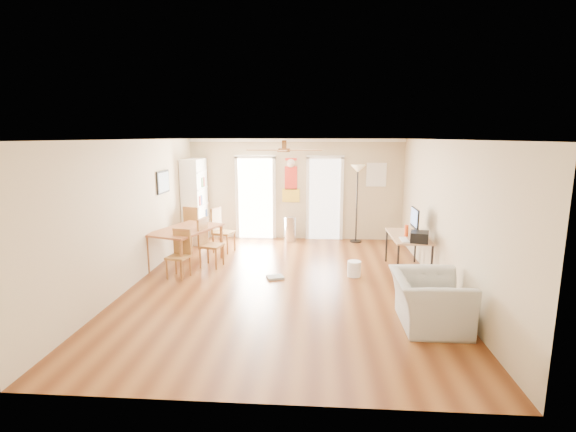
# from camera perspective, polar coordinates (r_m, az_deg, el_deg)

# --- Properties ---
(floor) EXTENTS (7.00, 7.00, 0.00)m
(floor) POSITION_cam_1_polar(r_m,az_deg,el_deg) (7.73, -0.31, -9.25)
(floor) COLOR brown
(floor) RESTS_ON ground
(ceiling) EXTENTS (5.50, 7.00, 0.00)m
(ceiling) POSITION_cam_1_polar(r_m,az_deg,el_deg) (7.26, -0.33, 10.42)
(ceiling) COLOR silver
(ceiling) RESTS_ON floor
(wall_back) EXTENTS (5.50, 0.04, 2.60)m
(wall_back) POSITION_cam_1_polar(r_m,az_deg,el_deg) (10.84, 1.07, 3.64)
(wall_back) COLOR beige
(wall_back) RESTS_ON floor
(wall_front) EXTENTS (5.50, 0.04, 2.60)m
(wall_front) POSITION_cam_1_polar(r_m,az_deg,el_deg) (4.01, -4.13, -8.86)
(wall_front) COLOR beige
(wall_front) RESTS_ON floor
(wall_left) EXTENTS (0.04, 7.00, 2.60)m
(wall_left) POSITION_cam_1_polar(r_m,az_deg,el_deg) (8.07, -20.20, 0.51)
(wall_left) COLOR beige
(wall_left) RESTS_ON floor
(wall_right) EXTENTS (0.04, 7.00, 2.60)m
(wall_right) POSITION_cam_1_polar(r_m,az_deg,el_deg) (7.68, 20.58, -0.00)
(wall_right) COLOR beige
(wall_right) RESTS_ON floor
(crown_molding) EXTENTS (5.50, 7.00, 0.08)m
(crown_molding) POSITION_cam_1_polar(r_m,az_deg,el_deg) (7.26, -0.33, 10.10)
(crown_molding) COLOR white
(crown_molding) RESTS_ON wall_back
(kitchen_doorway) EXTENTS (0.90, 0.10, 2.10)m
(kitchen_doorway) POSITION_cam_1_polar(r_m,az_deg,el_deg) (10.96, -4.44, 2.37)
(kitchen_doorway) COLOR white
(kitchen_doorway) RESTS_ON wall_back
(bathroom_doorway) EXTENTS (0.80, 0.10, 2.10)m
(bathroom_doorway) POSITION_cam_1_polar(r_m,az_deg,el_deg) (10.84, 5.02, 2.27)
(bathroom_doorway) COLOR white
(bathroom_doorway) RESTS_ON wall_back
(wall_decal) EXTENTS (0.46, 0.03, 1.10)m
(wall_decal) POSITION_cam_1_polar(r_m,az_deg,el_deg) (10.79, 0.40, 4.95)
(wall_decal) COLOR red
(wall_decal) RESTS_ON wall_back
(ac_grille) EXTENTS (0.50, 0.04, 0.60)m
(ac_grille) POSITION_cam_1_polar(r_m,az_deg,el_deg) (10.85, 11.99, 5.55)
(ac_grille) COLOR white
(ac_grille) RESTS_ON wall_back
(framed_poster) EXTENTS (0.04, 0.66, 0.48)m
(framed_poster) POSITION_cam_1_polar(r_m,az_deg,el_deg) (9.28, -16.72, 4.48)
(framed_poster) COLOR black
(framed_poster) RESTS_ON wall_left
(ceiling_fan) EXTENTS (1.24, 1.24, 0.20)m
(ceiling_fan) POSITION_cam_1_polar(r_m,az_deg,el_deg) (6.96, -0.52, 9.00)
(ceiling_fan) COLOR #593819
(ceiling_fan) RESTS_ON ceiling
(bookshelf) EXTENTS (0.49, 0.98, 2.11)m
(bookshelf) POSITION_cam_1_polar(r_m,az_deg,el_deg) (10.75, -12.63, 2.01)
(bookshelf) COLOR white
(bookshelf) RESTS_ON floor
(dining_table) EXTENTS (1.38, 1.77, 0.78)m
(dining_table) POSITION_cam_1_polar(r_m,az_deg,el_deg) (8.96, -13.71, -4.13)
(dining_table) COLOR brown
(dining_table) RESTS_ON floor
(dining_chair_right_a) EXTENTS (0.52, 0.52, 1.03)m
(dining_chair_right_a) POSITION_cam_1_polar(r_m,az_deg,el_deg) (9.79, -8.78, -1.93)
(dining_chair_right_a) COLOR olive
(dining_chair_right_a) RESTS_ON floor
(dining_chair_right_b) EXTENTS (0.49, 0.49, 1.00)m
(dining_chair_right_b) POSITION_cam_1_polar(r_m,az_deg,el_deg) (8.71, -10.42, -3.65)
(dining_chair_right_b) COLOR #A77336
(dining_chair_right_b) RESTS_ON floor
(dining_chair_near) EXTENTS (0.45, 0.45, 0.91)m
(dining_chair_near) POSITION_cam_1_polar(r_m,az_deg,el_deg) (8.19, -14.81, -5.10)
(dining_chair_near) COLOR olive
(dining_chair_near) RESTS_ON floor
(dining_chair_far) EXTENTS (0.52, 0.52, 1.01)m
(dining_chair_far) POSITION_cam_1_polar(r_m,az_deg,el_deg) (10.31, -12.47, -1.46)
(dining_chair_far) COLOR olive
(dining_chair_far) RESTS_ON floor
(trash_can) EXTENTS (0.34, 0.34, 0.64)m
(trash_can) POSITION_cam_1_polar(r_m,az_deg,el_deg) (10.67, 0.28, -1.82)
(trash_can) COLOR silver
(trash_can) RESTS_ON floor
(torchiere_lamp) EXTENTS (0.46, 0.46, 1.96)m
(torchiere_lamp) POSITION_cam_1_polar(r_m,az_deg,el_deg) (10.64, 9.39, 1.63)
(torchiere_lamp) COLOR black
(torchiere_lamp) RESTS_ON floor
(computer_desk) EXTENTS (0.69, 1.37, 0.74)m
(computer_desk) POSITION_cam_1_polar(r_m,az_deg,el_deg) (8.63, 16.00, -4.95)
(computer_desk) COLOR tan
(computer_desk) RESTS_ON floor
(imac) EXTENTS (0.20, 0.58, 0.54)m
(imac) POSITION_cam_1_polar(r_m,az_deg,el_deg) (8.53, 16.94, -0.77)
(imac) COLOR black
(imac) RESTS_ON computer_desk
(keyboard) EXTENTS (0.13, 0.40, 0.02)m
(keyboard) POSITION_cam_1_polar(r_m,az_deg,el_deg) (8.15, 15.61, -3.13)
(keyboard) COLOR silver
(keyboard) RESTS_ON computer_desk
(printer) EXTENTS (0.40, 0.44, 0.19)m
(printer) POSITION_cam_1_polar(r_m,az_deg,el_deg) (8.07, 17.55, -2.73)
(printer) COLOR black
(printer) RESTS_ON computer_desk
(orange_bottle) EXTENTS (0.08, 0.08, 0.22)m
(orange_bottle) POSITION_cam_1_polar(r_m,az_deg,el_deg) (8.44, 15.89, -1.94)
(orange_bottle) COLOR #EC4815
(orange_bottle) RESTS_ON computer_desk
(wastebasket_a) EXTENTS (0.31, 0.31, 0.30)m
(wastebasket_a) POSITION_cam_1_polar(r_m,az_deg,el_deg) (8.17, 9.03, -7.14)
(wastebasket_a) COLOR white
(wastebasket_a) RESTS_ON floor
(wastebasket_b) EXTENTS (0.26, 0.26, 0.28)m
(wastebasket_b) POSITION_cam_1_polar(r_m,az_deg,el_deg) (6.73, 16.72, -11.56)
(wastebasket_b) COLOR white
(wastebasket_b) RESTS_ON floor
(floor_cloth) EXTENTS (0.37, 0.33, 0.04)m
(floor_cloth) POSITION_cam_1_polar(r_m,az_deg,el_deg) (8.00, -1.78, -8.38)
(floor_cloth) COLOR gray
(floor_cloth) RESTS_ON floor
(armchair) EXTENTS (0.99, 1.13, 0.73)m
(armchair) POSITION_cam_1_polar(r_m,az_deg,el_deg) (6.33, 18.73, -10.93)
(armchair) COLOR #ADAEA8
(armchair) RESTS_ON floor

